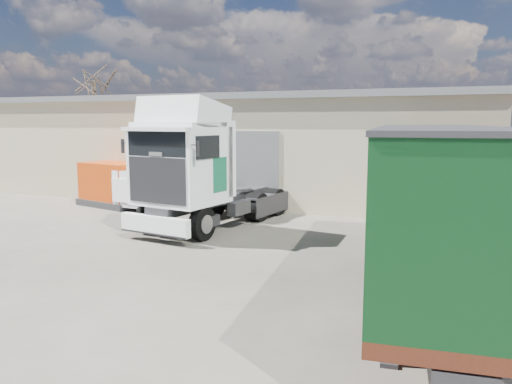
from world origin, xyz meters
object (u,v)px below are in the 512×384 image
at_px(panel_van, 157,186).
at_px(orange_skip, 114,187).
at_px(bare_tree, 93,68).
at_px(tractor_unit, 197,175).
at_px(box_trailer, 435,194).

bearing_deg(panel_van, orange_skip, -154.44).
xyz_separation_m(bare_tree, tractor_unit, (16.33, -14.45, -5.87)).
xyz_separation_m(tractor_unit, panel_van, (-4.35, 4.06, -1.10)).
height_order(panel_van, orange_skip, orange_skip).
bearing_deg(box_trailer, orange_skip, 146.69).
distance_m(tractor_unit, orange_skip, 7.27).
distance_m(box_trailer, orange_skip, 16.67).
bearing_deg(bare_tree, box_trailer, -37.07).
height_order(box_trailer, orange_skip, box_trailer).
bearing_deg(orange_skip, tractor_unit, -13.53).
bearing_deg(tractor_unit, panel_van, 145.57).
distance_m(bare_tree, panel_van, 17.32).
relative_size(bare_tree, tractor_unit, 1.26).
height_order(tractor_unit, orange_skip, tractor_unit).
height_order(bare_tree, orange_skip, bare_tree).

